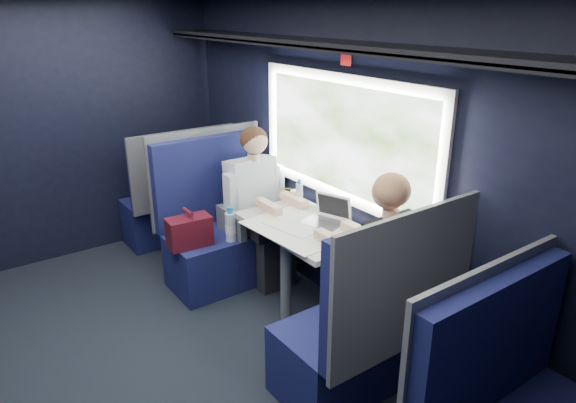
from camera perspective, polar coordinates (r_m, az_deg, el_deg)
ground at (r=3.62m, az=-12.22°, el=-17.33°), size 2.80×4.20×0.01m
room_shell at (r=2.97m, az=-13.97°, el=6.02°), size 3.00×4.40×2.40m
table at (r=3.71m, az=1.67°, el=-3.71°), size 0.62×1.00×0.74m
seat_bay_near at (r=4.38m, az=-7.33°, el=-3.36°), size 1.07×0.62×1.26m
seat_bay_far at (r=3.16m, az=8.80°, el=-14.00°), size 1.04×0.62×1.26m
seat_row_front at (r=5.17m, az=-12.12°, el=0.04°), size 1.04×0.51×1.16m
man at (r=4.26m, az=-3.29°, el=0.36°), size 0.53×0.56×1.32m
woman at (r=3.25m, az=10.24°, el=-6.54°), size 0.53×0.56×1.32m
papers at (r=3.61m, az=1.01°, el=-3.04°), size 0.56×0.76×0.01m
laptop at (r=3.72m, az=4.46°, el=-1.49°), size 0.30×0.34×0.21m
bottle_small at (r=4.07m, az=1.26°, el=1.01°), size 0.06×0.06×0.19m
cup at (r=4.13m, az=0.73°, el=0.69°), size 0.07×0.07×0.09m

